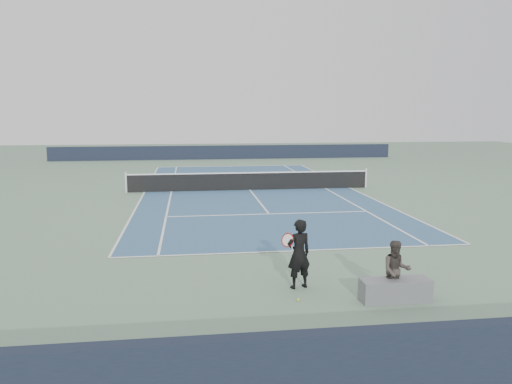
{
  "coord_description": "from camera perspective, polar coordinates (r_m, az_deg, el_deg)",
  "views": [
    {
      "loc": [
        -3.17,
        -25.96,
        4.09
      ],
      "look_at": [
        -0.68,
        -7.47,
        1.1
      ],
      "focal_mm": 35.0,
      "sensor_mm": 36.0,
      "label": 1
    }
  ],
  "objects": [
    {
      "name": "windscreen_near",
      "position": [
        7.7,
        18.62,
        -18.38
      ],
      "size": [
        30.0,
        0.25,
        1.2
      ],
      "primitive_type": "cube",
      "color": "black",
      "rests_on": "ground"
    },
    {
      "name": "tennis_net",
      "position": [
        26.4,
        -0.71,
        1.3
      ],
      "size": [
        12.9,
        0.1,
        1.07
      ],
      "color": "silver",
      "rests_on": "ground"
    },
    {
      "name": "tennis_player",
      "position": [
        11.76,
        4.91,
        -7.05
      ],
      "size": [
        0.81,
        0.61,
        1.65
      ],
      "color": "black",
      "rests_on": "ground"
    },
    {
      "name": "tennis_ball",
      "position": [
        11.21,
        4.84,
        -12.16
      ],
      "size": [
        0.07,
        0.07,
        0.07
      ],
      "primitive_type": "sphere",
      "color": "#BFDC2D",
      "rests_on": "ground"
    },
    {
      "name": "spectator_bench",
      "position": [
        11.44,
        15.68,
        -9.61
      ],
      "size": [
        1.6,
        0.79,
        1.35
      ],
      "color": "slate",
      "rests_on": "ground"
    },
    {
      "name": "ground",
      "position": [
        26.48,
        -0.71,
        0.22
      ],
      "size": [
        80.0,
        80.0,
        0.0
      ],
      "primitive_type": "plane",
      "color": "slate"
    },
    {
      "name": "court_surface",
      "position": [
        26.47,
        -0.71,
        0.23
      ],
      "size": [
        10.97,
        23.77,
        0.01
      ],
      "primitive_type": "cube",
      "color": "#34577B",
      "rests_on": "ground"
    },
    {
      "name": "windscreen_far",
      "position": [
        44.1,
        -3.55,
        4.55
      ],
      "size": [
        30.0,
        0.25,
        1.2
      ],
      "primitive_type": "cube",
      "color": "black",
      "rests_on": "ground"
    }
  ]
}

